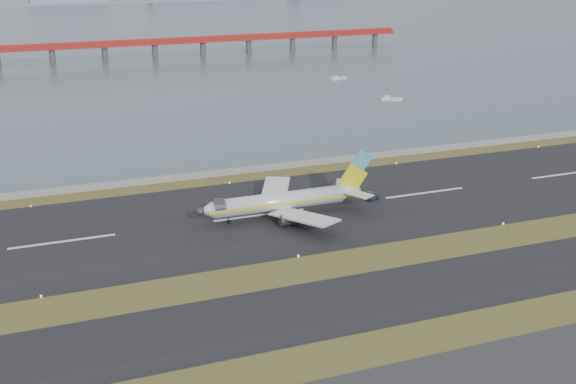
% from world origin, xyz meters
% --- Properties ---
extents(ground, '(1000.00, 1000.00, 0.00)m').
position_xyz_m(ground, '(0.00, 0.00, 0.00)').
color(ground, '#414C1B').
rests_on(ground, ground).
extents(taxiway_strip, '(1000.00, 18.00, 0.10)m').
position_xyz_m(taxiway_strip, '(0.00, -12.00, 0.05)').
color(taxiway_strip, black).
rests_on(taxiway_strip, ground).
extents(runway_strip, '(1000.00, 45.00, 0.10)m').
position_xyz_m(runway_strip, '(0.00, 30.00, 0.05)').
color(runway_strip, black).
rests_on(runway_strip, ground).
extents(seawall, '(1000.00, 2.50, 1.00)m').
position_xyz_m(seawall, '(0.00, 60.00, 0.50)').
color(seawall, gray).
rests_on(seawall, ground).
extents(bay_water, '(1400.00, 800.00, 1.30)m').
position_xyz_m(bay_water, '(0.00, 460.00, 0.00)').
color(bay_water, '#404D5B').
rests_on(bay_water, ground).
extents(red_pier, '(260.00, 5.00, 10.20)m').
position_xyz_m(red_pier, '(20.00, 250.00, 7.28)').
color(red_pier, '#A8221C').
rests_on(red_pier, ground).
extents(airliner, '(38.52, 32.89, 12.80)m').
position_xyz_m(airliner, '(5.09, 27.73, 3.46)').
color(airliner, silver).
rests_on(airliner, ground).
extents(pushback_tug, '(3.38, 2.52, 1.93)m').
position_xyz_m(pushback_tug, '(26.53, 30.33, 0.94)').
color(pushback_tug, '#141F37').
rests_on(pushback_tug, ground).
extents(workboat_near, '(8.03, 5.02, 1.87)m').
position_xyz_m(workboat_near, '(81.17, 122.50, 0.59)').
color(workboat_near, silver).
rests_on(workboat_near, ground).
extents(workboat_far, '(7.78, 4.00, 1.81)m').
position_xyz_m(workboat_far, '(80.23, 166.74, 0.57)').
color(workboat_far, silver).
rests_on(workboat_far, ground).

